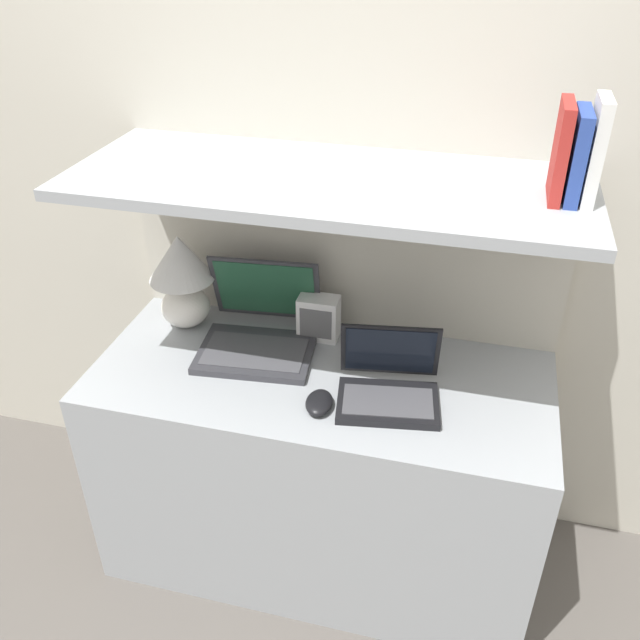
{
  "coord_description": "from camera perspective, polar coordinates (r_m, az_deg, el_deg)",
  "views": [
    {
      "loc": [
        0.37,
        -1.17,
        1.83
      ],
      "look_at": [
        0.0,
        0.28,
        0.89
      ],
      "focal_mm": 38.0,
      "sensor_mm": 36.0,
      "label": 1
    }
  ],
  "objects": [
    {
      "name": "wall_back",
      "position": [
        1.93,
        2.54,
        13.24
      ],
      "size": [
        6.0,
        0.05,
        2.4
      ],
      "color": "beige",
      "rests_on": "ground_plane"
    },
    {
      "name": "shelf",
      "position": [
        1.66,
        0.54,
        11.51
      ],
      "size": [
        1.26,
        0.5,
        0.03
      ],
      "color": "#999EA3",
      "rests_on": "back_riser"
    },
    {
      "name": "computer_mouse",
      "position": [
        1.75,
        -0.07,
        -6.97
      ],
      "size": [
        0.08,
        0.11,
        0.03
      ],
      "color": "black",
      "rests_on": "desk"
    },
    {
      "name": "laptop_large",
      "position": [
        1.96,
        -5.13,
        -0.91
      ],
      "size": [
        0.35,
        0.35,
        0.24
      ],
      "color": "#333338",
      "rests_on": "desk"
    },
    {
      "name": "ground_plane",
      "position": [
        2.2,
        -1.98,
        -23.94
      ],
      "size": [
        12.0,
        12.0,
        0.0
      ],
      "primitive_type": "plane",
      "color": "#56514C"
    },
    {
      "name": "laptop_small",
      "position": [
        1.77,
        5.79,
        -5.49
      ],
      "size": [
        0.29,
        0.25,
        0.19
      ],
      "color": "black",
      "rests_on": "desk"
    },
    {
      "name": "book_red",
      "position": [
        1.59,
        19.6,
        13.25
      ],
      "size": [
        0.03,
        0.14,
        0.21
      ],
      "color": "#A82823",
      "rests_on": "shelf"
    },
    {
      "name": "desk",
      "position": [
        2.1,
        -0.03,
        -12.44
      ],
      "size": [
        1.26,
        0.55,
        0.71
      ],
      "color": "#999EA3",
      "rests_on": "ground_plane"
    },
    {
      "name": "back_riser",
      "position": [
        2.15,
        1.92,
        -2.11
      ],
      "size": [
        1.26,
        0.04,
        1.22
      ],
      "color": "beige",
      "rests_on": "ground_plane"
    },
    {
      "name": "book_blue",
      "position": [
        1.59,
        20.83,
        12.8
      ],
      "size": [
        0.03,
        0.14,
        0.2
      ],
      "color": "#284293",
      "rests_on": "shelf"
    },
    {
      "name": "book_white",
      "position": [
        1.59,
        22.16,
        13.07
      ],
      "size": [
        0.03,
        0.12,
        0.22
      ],
      "color": "silver",
      "rests_on": "shelf"
    },
    {
      "name": "router_box",
      "position": [
        1.99,
        -0.12,
        0.2
      ],
      "size": [
        0.12,
        0.07,
        0.13
      ],
      "color": "white",
      "rests_on": "desk"
    },
    {
      "name": "table_lamp",
      "position": [
        2.04,
        -11.56,
        3.75
      ],
      "size": [
        0.19,
        0.19,
        0.3
      ],
      "color": "white",
      "rests_on": "desk"
    }
  ]
}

